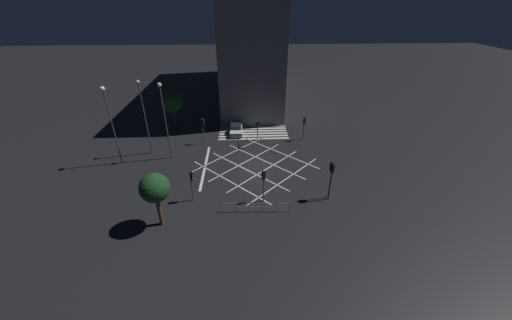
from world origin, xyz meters
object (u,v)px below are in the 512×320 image
object	(u,v)px
street_lamp_far	(143,109)
street_tree_near	(155,188)
street_lamp_west	(108,110)
street_tree_far	(172,101)
traffic_light_median_north	(263,180)
traffic_light_median_south	(258,125)
traffic_light_nw_cross	(332,175)
traffic_light_sw_cross	(304,124)
traffic_light_ne_main	(192,180)
street_lamp_east	(163,108)
traffic_light_se_main	(203,126)
waiting_car	(236,129)
traffic_light_nw_main	(331,173)

from	to	relation	value
street_lamp_far	street_tree_near	bearing A→B (deg)	108.49
street_lamp_west	street_tree_far	size ratio (longest dim) A/B	1.52
traffic_light_median_north	street_lamp_west	bearing A→B (deg)	64.10
traffic_light_median_north	traffic_light_median_south	bearing A→B (deg)	-0.28
street_lamp_far	street_tree_near	size ratio (longest dim) A/B	1.81
street_lamp_west	traffic_light_nw_cross	bearing A→B (deg)	160.84
traffic_light_sw_cross	traffic_light_ne_main	world-z (taller)	traffic_light_sw_cross
street_tree_far	street_lamp_east	bearing A→B (deg)	97.50
traffic_light_sw_cross	street_lamp_west	size ratio (longest dim) A/B	0.36
traffic_light_se_main	street_tree_near	xyz separation A→B (m)	(2.02, 16.16, 1.32)
traffic_light_median_north	street_lamp_far	xyz separation A→B (m)	(13.88, -10.60, 3.55)
street_lamp_west	waiting_car	bearing A→B (deg)	-149.64
traffic_light_sw_cross	waiting_car	xyz separation A→B (m)	(9.57, -2.63, -1.83)
traffic_light_median_south	street_lamp_west	xyz separation A→B (m)	(16.96, 4.43, 4.10)
street_tree_far	waiting_car	world-z (taller)	street_tree_far
street_lamp_west	traffic_light_ne_main	bearing A→B (deg)	141.88
traffic_light_sw_cross	street_lamp_west	distance (m)	24.53
traffic_light_median_north	street_lamp_east	world-z (taller)	street_lamp_east
street_lamp_east	street_lamp_far	bearing A→B (deg)	-25.16
street_lamp_west	traffic_light_nw_main	bearing A→B (deg)	161.27
street_lamp_east	waiting_car	world-z (taller)	street_lamp_east
street_lamp_west	street_tree_near	bearing A→B (deg)	124.02
traffic_light_ne_main	waiting_car	xyz separation A→B (m)	(-3.96, -15.98, -1.78)
traffic_light_nw_cross	traffic_light_ne_main	bearing A→B (deg)	88.54
waiting_car	traffic_light_sw_cross	bearing A→B (deg)	74.60
traffic_light_nw_cross	street_lamp_west	size ratio (longest dim) A/B	0.43
street_lamp_east	street_tree_near	world-z (taller)	street_lamp_east
traffic_light_ne_main	street_tree_near	size ratio (longest dim) A/B	0.64
traffic_light_ne_main	waiting_car	bearing A→B (deg)	76.09
street_lamp_east	street_lamp_far	xyz separation A→B (m)	(2.78, -1.31, -0.48)
traffic_light_se_main	waiting_car	size ratio (longest dim) A/B	0.90
traffic_light_nw_main	waiting_car	size ratio (longest dim) A/B	1.04
traffic_light_se_main	traffic_light_median_south	xyz separation A→B (m)	(-7.37, 0.53, 0.18)
street_lamp_west	street_tree_far	xyz separation A→B (m)	(-4.66, -9.70, -2.29)
traffic_light_median_south	traffic_light_nw_main	bearing A→B (deg)	27.71
traffic_light_median_south	traffic_light_ne_main	world-z (taller)	traffic_light_median_south
traffic_light_median_north	street_lamp_west	size ratio (longest dim) A/B	0.37
street_tree_near	waiting_car	bearing A→B (deg)	-108.19
street_lamp_far	traffic_light_sw_cross	bearing A→B (deg)	-171.33
traffic_light_sw_cross	waiting_car	size ratio (longest dim) A/B	0.85
traffic_light_nw_main	street_tree_near	bearing A→B (deg)	11.55
traffic_light_sw_cross	street_lamp_east	distance (m)	18.70
street_lamp_east	street_tree_near	xyz separation A→B (m)	(-1.77, 12.29, -2.63)
traffic_light_se_main	traffic_light_ne_main	xyz separation A→B (m)	(-0.38, 12.78, -0.20)
traffic_light_median_south	traffic_light_median_north	bearing A→B (deg)	-0.28
traffic_light_ne_main	traffic_light_nw_main	bearing A→B (deg)	-0.56
traffic_light_median_north	traffic_light_nw_cross	size ratio (longest dim) A/B	0.87
traffic_light_ne_main	street_lamp_east	xyz separation A→B (m)	(4.17, -8.91, 4.14)
traffic_light_sw_cross	traffic_light_median_south	bearing A→B (deg)	-80.52
waiting_car	traffic_light_median_north	bearing A→B (deg)	10.29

